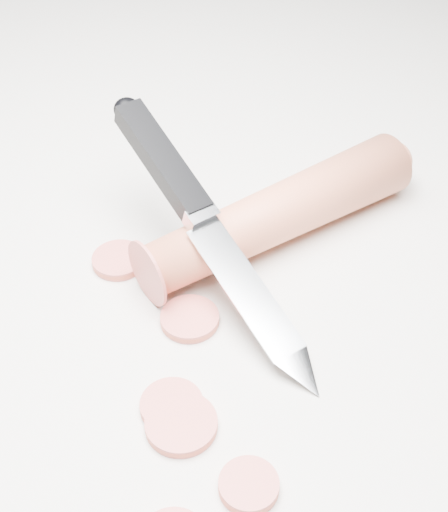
% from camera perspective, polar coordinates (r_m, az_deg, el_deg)
% --- Properties ---
extents(ground, '(2.40, 2.40, 0.00)m').
position_cam_1_polar(ground, '(0.45, -0.26, -5.30)').
color(ground, silver).
rests_on(ground, ground).
extents(carrot, '(0.15, 0.20, 0.04)m').
position_cam_1_polar(carrot, '(0.49, 4.44, 3.44)').
color(carrot, '#D06241').
rests_on(carrot, ground).
extents(carrot_slice_0, '(0.04, 0.04, 0.01)m').
position_cam_1_polar(carrot_slice_0, '(0.45, -2.76, -5.04)').
color(carrot_slice_0, '#C55048').
rests_on(carrot_slice_0, ground).
extents(carrot_slice_1, '(0.04, 0.04, 0.01)m').
position_cam_1_polar(carrot_slice_1, '(0.41, -4.21, -11.83)').
color(carrot_slice_1, '#C55048').
rests_on(carrot_slice_1, ground).
extents(carrot_slice_2, '(0.04, 0.04, 0.01)m').
position_cam_1_polar(carrot_slice_2, '(0.40, -3.44, -13.26)').
color(carrot_slice_2, '#C55048').
rests_on(carrot_slice_2, ground).
extents(carrot_slice_3, '(0.03, 0.03, 0.01)m').
position_cam_1_polar(carrot_slice_3, '(0.38, 1.99, -17.88)').
color(carrot_slice_3, '#C55048').
rests_on(carrot_slice_3, ground).
extents(carrot_slice_4, '(0.03, 0.03, 0.01)m').
position_cam_1_polar(carrot_slice_4, '(0.40, -3.08, -12.79)').
color(carrot_slice_4, '#C55048').
rests_on(carrot_slice_4, ground).
extents(carrot_slice_5, '(0.04, 0.04, 0.01)m').
position_cam_1_polar(carrot_slice_5, '(0.49, -8.42, -0.33)').
color(carrot_slice_5, '#C55048').
rests_on(carrot_slice_5, ground).
extents(kitchen_knife, '(0.21, 0.14, 0.09)m').
position_cam_1_polar(kitchen_knife, '(0.44, -0.91, 2.05)').
color(kitchen_knife, silver).
rests_on(kitchen_knife, ground).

